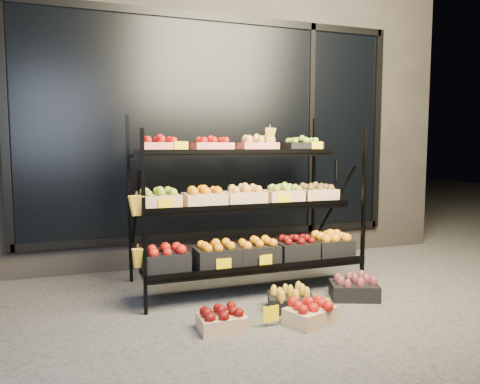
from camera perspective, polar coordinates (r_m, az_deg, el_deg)
name	(u,v)px	position (r m, az deg, el deg)	size (l,w,h in m)	color
ground	(271,307)	(4.09, 3.78, -13.78)	(24.00, 24.00, 0.00)	#514F4C
building	(194,116)	(6.32, -5.68, 9.22)	(6.00, 2.08, 3.50)	#2D2826
display_rack	(245,206)	(4.44, 0.63, -1.73)	(2.18, 1.02, 1.66)	black
tag_floor_a	(271,319)	(3.66, 3.79, -15.19)	(0.13, 0.01, 0.12)	#F7CA00
tag_floor_b	(323,312)	(3.85, 10.06, -14.19)	(0.13, 0.01, 0.12)	#F7CA00
floor_crate_left	(222,319)	(3.59, -2.25, -15.22)	(0.34, 0.26, 0.18)	tan
floor_crate_midleft	(291,300)	(3.99, 6.19, -12.93)	(0.44, 0.38, 0.19)	black
floor_crate_midright	(310,312)	(3.75, 8.53, -14.28)	(0.43, 0.38, 0.19)	tan
floor_crate_right	(354,288)	(4.38, 13.74, -11.27)	(0.49, 0.43, 0.20)	black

